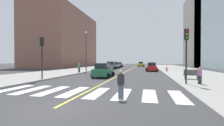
{
  "coord_description": "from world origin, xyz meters",
  "views": [
    {
      "loc": [
        4.37,
        -6.8,
        2.29
      ],
      "look_at": [
        -5.16,
        35.75,
        1.66
      ],
      "focal_mm": 25.44,
      "sensor_mm": 36.0,
      "label": 1
    }
  ],
  "objects_px": {
    "car_green_sixth": "(103,71)",
    "street_lamp": "(86,48)",
    "pedestrian_walking_west": "(79,67)",
    "park_bench": "(192,75)",
    "pedestrian_waiting_east": "(200,75)",
    "car_silver_second": "(116,65)",
    "traffic_light_near_corner": "(186,45)",
    "car_blue_third": "(119,65)",
    "pedestrian_crossing": "(121,83)",
    "car_gray_fourth": "(111,66)",
    "traffic_light_far_corner": "(42,50)",
    "fire_hydrant": "(167,69)",
    "car_yellow_fifth": "(141,64)",
    "car_red_nearest": "(152,67)"
  },
  "relations": [
    {
      "from": "pedestrian_walking_west",
      "to": "park_bench",
      "type": "bearing_deg",
      "value": -70.06
    },
    {
      "from": "pedestrian_crossing",
      "to": "pedestrian_walking_west",
      "type": "distance_m",
      "value": 21.29
    },
    {
      "from": "park_bench",
      "to": "street_lamp",
      "type": "bearing_deg",
      "value": 59.94
    },
    {
      "from": "car_yellow_fifth",
      "to": "pedestrian_crossing",
      "type": "distance_m",
      "value": 54.87
    },
    {
      "from": "fire_hydrant",
      "to": "pedestrian_walking_west",
      "type": "bearing_deg",
      "value": -159.7
    },
    {
      "from": "car_silver_second",
      "to": "traffic_light_far_corner",
      "type": "bearing_deg",
      "value": -93.88
    },
    {
      "from": "park_bench",
      "to": "traffic_light_near_corner",
      "type": "bearing_deg",
      "value": 160.63
    },
    {
      "from": "car_green_sixth",
      "to": "park_bench",
      "type": "xyz_separation_m",
      "value": [
        11.03,
        -1.26,
        -0.23
      ]
    },
    {
      "from": "car_red_nearest",
      "to": "street_lamp",
      "type": "relative_size",
      "value": 0.53
    },
    {
      "from": "park_bench",
      "to": "pedestrian_walking_west",
      "type": "relative_size",
      "value": 1.05
    },
    {
      "from": "traffic_light_far_corner",
      "to": "pedestrian_crossing",
      "type": "xyz_separation_m",
      "value": [
        10.42,
        -6.83,
        -2.61
      ]
    },
    {
      "from": "car_gray_fourth",
      "to": "traffic_light_far_corner",
      "type": "bearing_deg",
      "value": -95.16
    },
    {
      "from": "car_green_sixth",
      "to": "pedestrian_walking_west",
      "type": "height_order",
      "value": "car_green_sixth"
    },
    {
      "from": "car_gray_fourth",
      "to": "car_yellow_fifth",
      "type": "relative_size",
      "value": 1.09
    },
    {
      "from": "car_silver_second",
      "to": "car_green_sixth",
      "type": "distance_m",
      "value": 26.71
    },
    {
      "from": "pedestrian_waiting_east",
      "to": "traffic_light_near_corner",
      "type": "bearing_deg",
      "value": -141.17
    },
    {
      "from": "car_red_nearest",
      "to": "pedestrian_walking_west",
      "type": "xyz_separation_m",
      "value": [
        -13.43,
        -7.91,
        0.2
      ]
    },
    {
      "from": "car_green_sixth",
      "to": "park_bench",
      "type": "relative_size",
      "value": 2.43
    },
    {
      "from": "car_red_nearest",
      "to": "car_yellow_fifth",
      "type": "bearing_deg",
      "value": -83.49
    },
    {
      "from": "car_blue_third",
      "to": "pedestrian_walking_west",
      "type": "height_order",
      "value": "pedestrian_walking_west"
    },
    {
      "from": "pedestrian_waiting_east",
      "to": "car_silver_second",
      "type": "bearing_deg",
      "value": 142.3
    },
    {
      "from": "car_blue_third",
      "to": "pedestrian_walking_west",
      "type": "bearing_deg",
      "value": -95.33
    },
    {
      "from": "car_gray_fourth",
      "to": "park_bench",
      "type": "bearing_deg",
      "value": -56.05
    },
    {
      "from": "car_gray_fourth",
      "to": "street_lamp",
      "type": "distance_m",
      "value": 12.58
    },
    {
      "from": "car_blue_third",
      "to": "pedestrian_crossing",
      "type": "bearing_deg",
      "value": -79.29
    },
    {
      "from": "traffic_light_far_corner",
      "to": "park_bench",
      "type": "xyz_separation_m",
      "value": [
        16.99,
        3.72,
        -2.87
      ]
    },
    {
      "from": "pedestrian_waiting_east",
      "to": "car_yellow_fifth",
      "type": "bearing_deg",
      "value": 126.88
    },
    {
      "from": "car_red_nearest",
      "to": "car_yellow_fifth",
      "type": "height_order",
      "value": "car_red_nearest"
    },
    {
      "from": "car_yellow_fifth",
      "to": "street_lamp",
      "type": "relative_size",
      "value": 0.53
    },
    {
      "from": "car_gray_fourth",
      "to": "park_bench",
      "type": "xyz_separation_m",
      "value": [
        14.56,
        -21.85,
        -0.28
      ]
    },
    {
      "from": "traffic_light_far_corner",
      "to": "park_bench",
      "type": "height_order",
      "value": "traffic_light_far_corner"
    },
    {
      "from": "car_yellow_fifth",
      "to": "street_lamp",
      "type": "height_order",
      "value": "street_lamp"
    },
    {
      "from": "car_gray_fourth",
      "to": "pedestrian_crossing",
      "type": "height_order",
      "value": "car_gray_fourth"
    },
    {
      "from": "car_green_sixth",
      "to": "street_lamp",
      "type": "xyz_separation_m",
      "value": [
        -6.07,
        8.9,
        3.97
      ]
    },
    {
      "from": "park_bench",
      "to": "fire_hydrant",
      "type": "xyz_separation_m",
      "value": [
        -1.19,
        13.75,
        -0.11
      ]
    },
    {
      "from": "car_green_sixth",
      "to": "street_lamp",
      "type": "height_order",
      "value": "street_lamp"
    },
    {
      "from": "car_green_sixth",
      "to": "pedestrian_crossing",
      "type": "bearing_deg",
      "value": -69.12
    },
    {
      "from": "car_gray_fourth",
      "to": "street_lamp",
      "type": "relative_size",
      "value": 0.57
    },
    {
      "from": "traffic_light_far_corner",
      "to": "park_bench",
      "type": "relative_size",
      "value": 2.69
    },
    {
      "from": "car_blue_third",
      "to": "traffic_light_near_corner",
      "type": "distance_m",
      "value": 41.42
    },
    {
      "from": "pedestrian_waiting_east",
      "to": "park_bench",
      "type": "bearing_deg",
      "value": 113.91
    },
    {
      "from": "traffic_light_near_corner",
      "to": "park_bench",
      "type": "distance_m",
      "value": 5.36
    },
    {
      "from": "car_silver_second",
      "to": "car_blue_third",
      "type": "distance_m",
      "value": 7.25
    },
    {
      "from": "traffic_light_far_corner",
      "to": "pedestrian_waiting_east",
      "type": "height_order",
      "value": "traffic_light_far_corner"
    },
    {
      "from": "pedestrian_waiting_east",
      "to": "street_lamp",
      "type": "relative_size",
      "value": 0.19
    },
    {
      "from": "car_gray_fourth",
      "to": "pedestrian_crossing",
      "type": "bearing_deg",
      "value": -75.88
    },
    {
      "from": "car_blue_third",
      "to": "car_yellow_fifth",
      "type": "relative_size",
      "value": 0.94
    },
    {
      "from": "car_green_sixth",
      "to": "park_bench",
      "type": "distance_m",
      "value": 11.1
    },
    {
      "from": "car_yellow_fifth",
      "to": "car_red_nearest",
      "type": "bearing_deg",
      "value": 97.69
    },
    {
      "from": "car_gray_fourth",
      "to": "pedestrian_crossing",
      "type": "distance_m",
      "value": 33.37
    }
  ]
}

